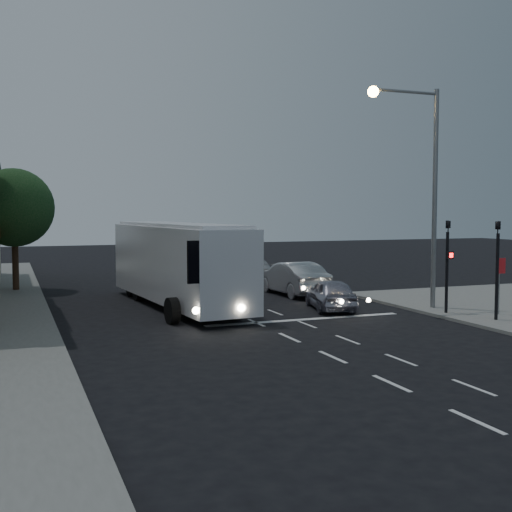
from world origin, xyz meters
name	(u,v)px	position (x,y,z in m)	size (l,w,h in m)	color
ground	(277,332)	(0.00, 0.00, 0.00)	(120.00, 120.00, 0.00)	black
road_markings	(275,315)	(1.29, 3.31, 0.00)	(8.00, 30.55, 0.01)	silver
tour_bus	(177,262)	(-1.73, 7.01, 1.96)	(3.46, 11.96, 3.62)	silver
car_suv	(331,294)	(4.04, 3.80, 0.66)	(1.57, 3.90, 1.33)	#9492A2
car_sedan_a	(293,278)	(4.58, 8.83, 0.82)	(1.73, 4.97, 1.64)	silver
car_sedan_b	(254,272)	(4.60, 14.18, 0.69)	(1.92, 4.73, 1.37)	#B9BABD
car_sedan_c	(218,264)	(4.22, 19.76, 0.72)	(2.40, 5.21, 1.45)	#A1A2AE
traffic_signal_main	(448,255)	(7.60, 0.78, 2.42)	(0.25, 0.35, 4.10)	black
traffic_signal_side	(497,258)	(8.30, -1.20, 2.42)	(0.18, 0.15, 4.10)	black
regulatory_sign	(500,277)	(9.30, -0.24, 1.60)	(0.45, 0.12, 2.20)	slate
streetlight	(422,172)	(7.34, 2.20, 5.73)	(3.32, 0.44, 9.00)	slate
street_tree	(14,204)	(-8.21, 15.02, 4.50)	(4.00, 4.00, 6.20)	black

